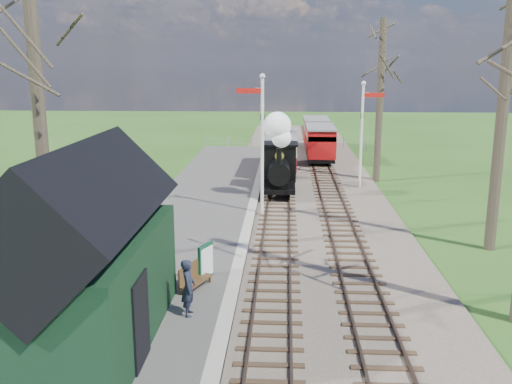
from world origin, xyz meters
TOP-DOWN VIEW (x-y plane):
  - distant_hills at (1.40, 64.38)m, footprint 114.40×48.00m
  - ballast_bed at (1.30, 22.00)m, footprint 8.00×60.00m
  - track_near at (0.00, 22.00)m, footprint 1.60×60.00m
  - track_far at (2.60, 22.00)m, footprint 1.60×60.00m
  - platform at (-3.50, 14.00)m, footprint 5.00×44.00m
  - coping_strip at (-1.20, 14.00)m, footprint 0.40×44.00m
  - station_shed at (-4.30, 4.00)m, footprint 3.25×6.30m
  - semaphore_near at (-0.77, 16.00)m, footprint 1.22×0.24m
  - semaphore_far at (4.37, 22.00)m, footprint 1.22×0.24m
  - bare_trees at (1.33, 10.10)m, footprint 15.51×22.39m
  - fence_line at (0.30, 36.00)m, footprint 12.60×0.08m
  - locomotive at (-0.01, 19.94)m, footprint 1.68×3.93m
  - coach at (0.00, 26.00)m, footprint 1.96×6.73m
  - red_carriage_a at (2.60, 29.84)m, footprint 1.89×4.69m
  - red_carriage_b at (2.60, 35.34)m, footprint 1.89×4.69m
  - sign_board at (-2.07, 8.03)m, footprint 0.38×0.73m
  - bench at (-2.35, 7.31)m, footprint 0.83×1.39m
  - person at (-2.18, 5.49)m, footprint 0.40×0.58m

SIDE VIEW (x-z plane):
  - distant_hills at x=1.40m, z-range -27.22..-5.20m
  - ballast_bed at x=1.30m, z-range 0.00..0.10m
  - track_near at x=0.00m, z-range 0.02..0.17m
  - track_far at x=2.60m, z-range 0.02..0.17m
  - platform at x=-3.50m, z-range 0.00..0.20m
  - coping_strip at x=-1.20m, z-range 0.00..0.21m
  - fence_line at x=0.30m, z-range 0.05..1.05m
  - bench at x=-2.35m, z-range 0.18..0.94m
  - sign_board at x=-2.07m, z-range 0.20..1.32m
  - person at x=-2.18m, z-range 0.20..1.73m
  - red_carriage_a at x=2.60m, z-range 0.39..2.39m
  - red_carriage_b at x=2.60m, z-range 0.39..2.39m
  - coach at x=0.00m, z-range 0.40..2.47m
  - locomotive at x=-0.01m, z-range -0.15..4.06m
  - station_shed at x=-4.30m, z-range -0.12..4.66m
  - semaphore_far at x=4.37m, z-range 0.49..6.21m
  - semaphore_near at x=-0.77m, z-range 0.51..6.73m
  - bare_trees at x=1.33m, z-range -0.79..11.21m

